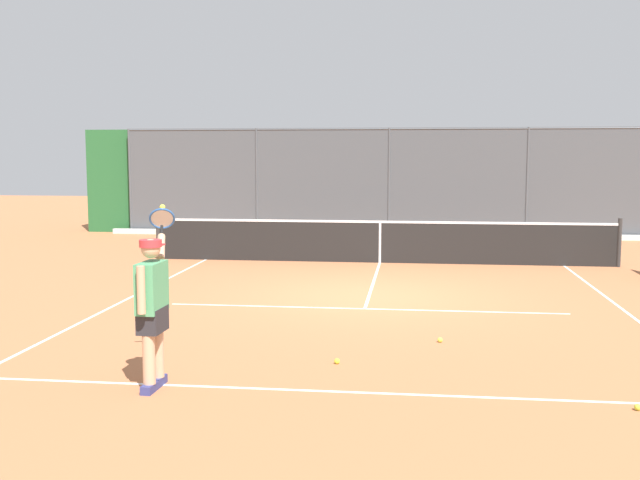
{
  "coord_description": "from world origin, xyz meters",
  "views": [
    {
      "loc": [
        -0.76,
        12.91,
        2.45
      ],
      "look_at": [
        0.77,
        0.66,
        1.05
      ],
      "focal_mm": 42.43,
      "sensor_mm": 36.0,
      "label": 1
    }
  ],
  "objects_px": {
    "tennis_ball_by_sideline": "(337,361)",
    "tennis_ball_near_baseline": "(440,340)",
    "tennis_ball_near_net": "(638,407)",
    "tennis_player": "(152,302)"
  },
  "relations": [
    {
      "from": "tennis_ball_near_net",
      "to": "tennis_player",
      "type": "bearing_deg",
      "value": -1.26
    },
    {
      "from": "tennis_ball_near_baseline",
      "to": "tennis_ball_near_net",
      "type": "bearing_deg",
      "value": 126.34
    },
    {
      "from": "tennis_player",
      "to": "tennis_ball_by_sideline",
      "type": "xyz_separation_m",
      "value": [
        -1.82,
        -1.15,
        -0.88
      ]
    },
    {
      "from": "tennis_ball_by_sideline",
      "to": "tennis_ball_near_baseline",
      "type": "bearing_deg",
      "value": -136.13
    },
    {
      "from": "tennis_player",
      "to": "tennis_ball_near_net",
      "type": "height_order",
      "value": "tennis_player"
    },
    {
      "from": "tennis_ball_near_net",
      "to": "tennis_ball_by_sideline",
      "type": "relative_size",
      "value": 1.0
    },
    {
      "from": "tennis_ball_near_baseline",
      "to": "tennis_player",
      "type": "bearing_deg",
      "value": 37.46
    },
    {
      "from": "tennis_player",
      "to": "tennis_ball_near_net",
      "type": "relative_size",
      "value": 28.4
    },
    {
      "from": "tennis_player",
      "to": "tennis_ball_near_baseline",
      "type": "distance_m",
      "value": 3.95
    },
    {
      "from": "tennis_ball_by_sideline",
      "to": "tennis_ball_near_baseline",
      "type": "height_order",
      "value": "same"
    }
  ]
}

